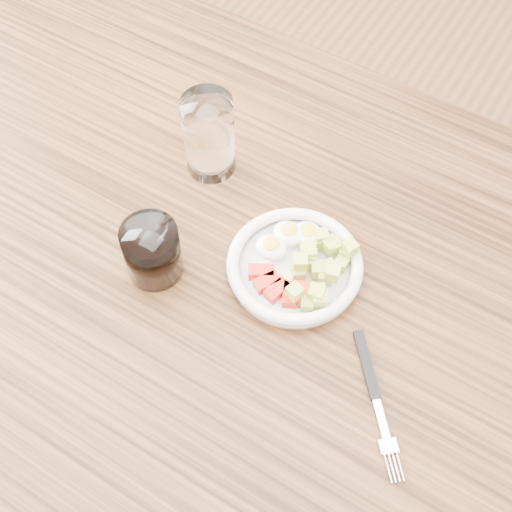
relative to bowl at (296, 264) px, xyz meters
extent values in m
plane|color=brown|center=(-0.04, -0.03, -0.79)|extent=(4.00, 4.00, 0.00)
cube|color=brown|center=(-0.69, 0.32, -0.42)|extent=(0.07, 0.07, 0.73)
cube|color=#5A3318|center=(-0.04, -0.03, -0.04)|extent=(1.50, 0.90, 0.04)
cylinder|color=white|center=(0.00, 0.00, -0.01)|extent=(0.18, 0.18, 0.01)
torus|color=white|center=(0.00, 0.00, 0.00)|extent=(0.19, 0.19, 0.02)
cube|color=red|center=(-0.03, -0.04, 0.00)|extent=(0.04, 0.03, 0.02)
cube|color=red|center=(-0.02, -0.05, 0.00)|extent=(0.03, 0.04, 0.02)
cube|color=red|center=(0.00, -0.05, 0.00)|extent=(0.03, 0.04, 0.02)
cube|color=red|center=(0.02, -0.05, 0.00)|extent=(0.03, 0.04, 0.02)
cube|color=red|center=(0.03, -0.04, 0.00)|extent=(0.04, 0.04, 0.02)
ellipsoid|color=white|center=(-0.03, 0.03, 0.01)|extent=(0.05, 0.04, 0.02)
ellipsoid|color=yellow|center=(-0.03, 0.03, 0.02)|extent=(0.02, 0.02, 0.01)
ellipsoid|color=white|center=(-0.01, 0.05, 0.01)|extent=(0.05, 0.04, 0.02)
ellipsoid|color=yellow|center=(-0.01, 0.05, 0.02)|extent=(0.02, 0.02, 0.01)
ellipsoid|color=white|center=(-0.04, 0.00, 0.01)|extent=(0.05, 0.04, 0.02)
ellipsoid|color=yellow|center=(-0.04, 0.00, 0.02)|extent=(0.02, 0.02, 0.01)
cube|color=#C0C44B|center=(0.03, 0.04, 0.01)|extent=(0.03, 0.03, 0.02)
cube|color=#C0C44B|center=(0.05, -0.03, 0.01)|extent=(0.02, 0.02, 0.02)
cube|color=#C0C44B|center=(0.03, 0.04, 0.01)|extent=(0.03, 0.03, 0.02)
cube|color=#C0C44B|center=(0.05, 0.00, 0.01)|extent=(0.03, 0.03, 0.02)
cube|color=#C0C44B|center=(0.04, 0.01, 0.01)|extent=(0.02, 0.02, 0.02)
cube|color=#C0C44B|center=(0.05, 0.05, 0.01)|extent=(0.02, 0.02, 0.02)
cube|color=#C0C44B|center=(0.06, -0.04, 0.01)|extent=(0.03, 0.03, 0.02)
cube|color=#C0C44B|center=(0.01, 0.05, 0.02)|extent=(0.03, 0.03, 0.02)
cube|color=#C0C44B|center=(0.01, 0.01, 0.01)|extent=(0.02, 0.02, 0.02)
cube|color=#C0C44B|center=(0.05, 0.00, 0.02)|extent=(0.02, 0.02, 0.02)
cube|color=#C0C44B|center=(0.01, 0.04, 0.01)|extent=(0.03, 0.03, 0.02)
cube|color=#C0C44B|center=(0.01, -0.01, 0.02)|extent=(0.03, 0.03, 0.02)
cube|color=#C0C44B|center=(0.03, 0.00, 0.01)|extent=(0.03, 0.03, 0.02)
cube|color=#C0C44B|center=(0.01, 0.01, 0.01)|extent=(0.02, 0.02, 0.02)
cube|color=#C0C44B|center=(0.02, -0.05, 0.02)|extent=(0.02, 0.02, 0.02)
cube|color=#C0C44B|center=(0.01, 0.02, 0.02)|extent=(0.03, 0.03, 0.02)
cube|color=#C0C44B|center=(0.05, -0.03, 0.01)|extent=(0.03, 0.03, 0.02)
cube|color=#C0C44B|center=(0.06, 0.05, 0.02)|extent=(0.02, 0.02, 0.02)
cube|color=#C0C44B|center=(0.05, 0.03, 0.00)|extent=(0.02, 0.02, 0.02)
cube|color=#C0C44B|center=(0.01, -0.01, 0.00)|extent=(0.02, 0.02, 0.02)
cube|color=#C0C44B|center=(0.04, -0.05, 0.00)|extent=(0.02, 0.02, 0.02)
cube|color=black|center=(0.15, -0.08, -0.01)|extent=(0.07, 0.08, 0.01)
cube|color=silver|center=(0.20, -0.13, -0.01)|extent=(0.04, 0.05, 0.00)
cube|color=silver|center=(0.22, -0.16, -0.01)|extent=(0.03, 0.03, 0.00)
cylinder|color=silver|center=(0.23, -0.18, -0.01)|extent=(0.02, 0.03, 0.00)
cylinder|color=silver|center=(0.24, -0.18, -0.01)|extent=(0.02, 0.03, 0.00)
cylinder|color=silver|center=(0.24, -0.18, -0.01)|extent=(0.02, 0.03, 0.00)
cylinder|color=silver|center=(0.24, -0.17, -0.01)|extent=(0.02, 0.03, 0.00)
cylinder|color=white|center=(-0.21, 0.10, 0.05)|extent=(0.08, 0.08, 0.13)
cylinder|color=white|center=(-0.17, -0.10, 0.03)|extent=(0.08, 0.08, 0.09)
cylinder|color=black|center=(-0.17, -0.10, 0.02)|extent=(0.07, 0.07, 0.08)
camera|label=1|loc=(0.22, -0.47, 0.84)|focal=50.00mm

